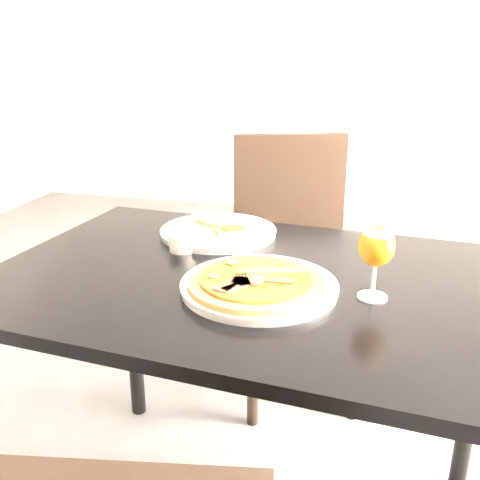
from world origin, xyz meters
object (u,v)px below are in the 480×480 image
(chair_far, at_px, (294,257))
(pizza, at_px, (256,281))
(dining_table, at_px, (252,310))
(beer_glass, at_px, (377,247))

(chair_far, distance_m, pizza, 0.85)
(dining_table, height_order, pizza, pizza)
(chair_far, bearing_deg, beer_glass, -89.78)
(pizza, distance_m, beer_glass, 0.26)
(chair_far, xyz_separation_m, beer_glass, (0.27, -0.78, 0.34))
(chair_far, height_order, pizza, chair_far)
(dining_table, bearing_deg, pizza, -67.54)
(chair_far, bearing_deg, dining_table, -108.79)
(dining_table, xyz_separation_m, beer_glass, (0.27, -0.06, 0.20))
(dining_table, xyz_separation_m, chair_far, (-0.00, 0.72, -0.14))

